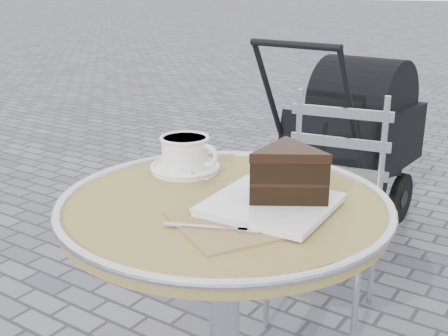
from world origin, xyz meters
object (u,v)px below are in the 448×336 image
Objects in this scene: cafe_table at (224,269)px; cake_plate_set at (283,181)px; bistro_chair at (333,181)px; cappuccino_set at (186,156)px; baby_stroller at (350,144)px.

cake_plate_set reaches higher than cafe_table.
cafe_table is at bearing -92.52° from bistro_chair.
cake_plate_set is at bearing -20.67° from cappuccino_set.
cappuccino_set is 0.23× the size of bistro_chair.
cake_plate_set is 1.64m from baby_stroller.
cafe_table is at bearing -37.39° from cappuccino_set.
cake_plate_set is 0.90m from bistro_chair.
cappuccino_set is 0.79m from bistro_chair.
cake_plate_set is at bearing -84.10° from bistro_chair.
bistro_chair is (-0.11, 0.86, -0.07)m from cafe_table.
cappuccino_set is at bearing -81.23° from baby_stroller.
cappuccino_set is at bearing 149.06° from cafe_table.
baby_stroller reaches higher than cake_plate_set.
cappuccino_set is at bearing -106.21° from bistro_chair.
baby_stroller is (-0.22, 0.72, -0.07)m from bistro_chair.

